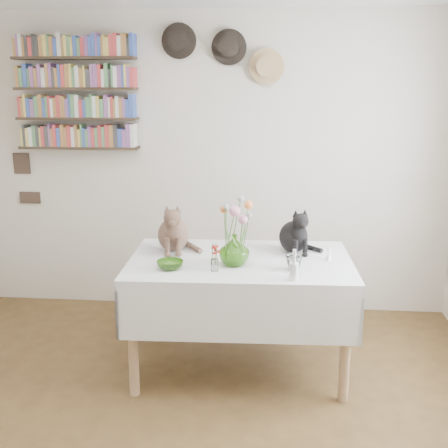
# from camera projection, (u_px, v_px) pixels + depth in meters

# --- Properties ---
(room) EXTENTS (4.08, 4.58, 2.58)m
(room) POSITION_uv_depth(u_px,v_px,m) (156.00, 235.00, 2.55)
(room) COLOR brown
(room) RESTS_ON ground
(dining_table) EXTENTS (1.50, 0.99, 0.79)m
(dining_table) POSITION_uv_depth(u_px,v_px,m) (240.00, 287.00, 3.77)
(dining_table) COLOR white
(dining_table) RESTS_ON room
(tabby_cat) EXTENTS (0.28, 0.33, 0.35)m
(tabby_cat) POSITION_uv_depth(u_px,v_px,m) (173.00, 226.00, 3.88)
(tabby_cat) COLOR brown
(tabby_cat) RESTS_ON dining_table
(black_cat) EXTENTS (0.30, 0.33, 0.33)m
(black_cat) POSITION_uv_depth(u_px,v_px,m) (294.00, 229.00, 3.86)
(black_cat) COLOR black
(black_cat) RESTS_ON dining_table
(flower_vase) EXTENTS (0.20, 0.20, 0.20)m
(flower_vase) POSITION_uv_depth(u_px,v_px,m) (234.00, 250.00, 3.58)
(flower_vase) COLOR #71B33A
(flower_vase) RESTS_ON dining_table
(green_bowl) EXTENTS (0.19, 0.19, 0.05)m
(green_bowl) POSITION_uv_depth(u_px,v_px,m) (170.00, 265.00, 3.52)
(green_bowl) COLOR #71B33A
(green_bowl) RESTS_ON dining_table
(drinking_glass) EXTENTS (0.13, 0.13, 0.10)m
(drinking_glass) POSITION_uv_depth(u_px,v_px,m) (294.00, 262.00, 3.49)
(drinking_glass) COLOR white
(drinking_glass) RESTS_ON dining_table
(candlestick) EXTENTS (0.05, 0.05, 0.19)m
(candlestick) POSITION_uv_depth(u_px,v_px,m) (294.00, 270.00, 3.31)
(candlestick) COLOR white
(candlestick) RESTS_ON dining_table
(berry_jar) EXTENTS (0.05, 0.05, 0.19)m
(berry_jar) POSITION_uv_depth(u_px,v_px,m) (215.00, 258.00, 3.47)
(berry_jar) COLOR white
(berry_jar) RESTS_ON dining_table
(porcelain_figurine) EXTENTS (0.05, 0.05, 0.09)m
(porcelain_figurine) POSITION_uv_depth(u_px,v_px,m) (329.00, 255.00, 3.69)
(porcelain_figurine) COLOR white
(porcelain_figurine) RESTS_ON dining_table
(flower_bouquet) EXTENTS (0.17, 0.13, 0.39)m
(flower_bouquet) POSITION_uv_depth(u_px,v_px,m) (235.00, 213.00, 3.53)
(flower_bouquet) COLOR #4C7233
(flower_bouquet) RESTS_ON flower_vase
(bookshelf_unit) EXTENTS (1.00, 0.16, 0.91)m
(bookshelf_unit) POSITION_uv_depth(u_px,v_px,m) (76.00, 93.00, 4.59)
(bookshelf_unit) COLOR #312317
(bookshelf_unit) RESTS_ON room
(wall_hats) EXTENTS (0.98, 0.09, 0.48)m
(wall_hats) POSITION_uv_depth(u_px,v_px,m) (225.00, 51.00, 4.43)
(wall_hats) COLOR black
(wall_hats) RESTS_ON room
(wall_art_plaques) EXTENTS (0.21, 0.02, 0.44)m
(wall_art_plaques) POSITION_uv_depth(u_px,v_px,m) (25.00, 178.00, 4.87)
(wall_art_plaques) COLOR #38281E
(wall_art_plaques) RESTS_ON room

